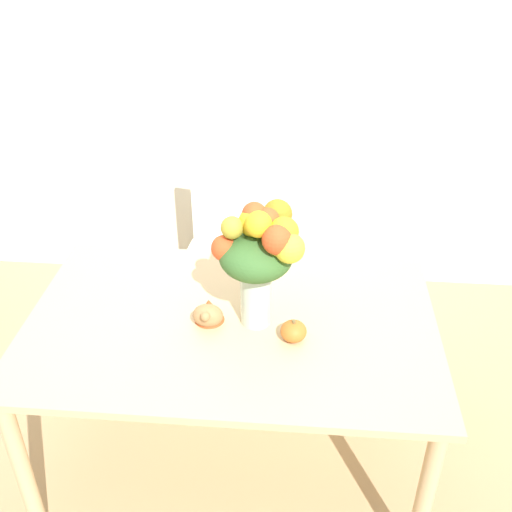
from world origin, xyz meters
TOP-DOWN VIEW (x-y plane):
  - ground_plane at (0.00, 0.00)m, footprint 12.00×12.00m
  - wall_back at (0.00, 1.43)m, footprint 8.00×0.06m
  - dining_table at (0.00, 0.00)m, footprint 1.52×0.97m
  - flower_vase at (0.11, 0.01)m, footprint 0.32×0.31m
  - pumpkin at (0.23, -0.09)m, footprint 0.09×0.09m
  - turkey_figurine at (-0.08, -0.01)m, footprint 0.11×0.15m
  - dining_chair_near_window at (-0.14, 0.88)m, footprint 0.46×0.46m

SIDE VIEW (x-z plane):
  - ground_plane at x=0.00m, z-range 0.00..0.00m
  - dining_chair_near_window at x=-0.14m, z-range 0.01..1.00m
  - dining_table at x=0.00m, z-range 0.28..1.01m
  - pumpkin at x=0.23m, z-range 0.72..0.81m
  - turkey_figurine at x=-0.08m, z-range 0.73..0.82m
  - flower_vase at x=0.11m, z-range 0.79..1.26m
  - wall_back at x=0.00m, z-range 0.00..2.70m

